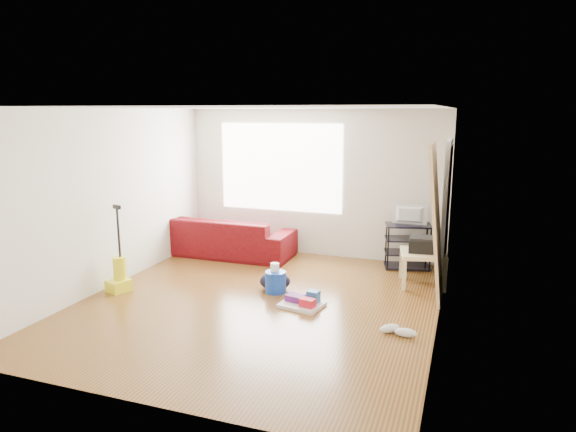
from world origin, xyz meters
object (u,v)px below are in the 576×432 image
(cleaning_tray, at_px, (303,302))
(side_table, at_px, (423,257))
(bucket, at_px, (276,292))
(backpack, at_px, (275,289))
(vacuum, at_px, (119,275))
(sofa, at_px, (228,255))
(tv_stand, at_px, (408,246))

(cleaning_tray, bearing_deg, side_table, 44.77)
(bucket, relative_size, cleaning_tray, 0.50)
(backpack, distance_m, vacuum, 2.18)
(sofa, xyz_separation_m, backpack, (1.40, -1.38, 0.00))
(cleaning_tray, xyz_separation_m, backpack, (-0.57, 0.47, -0.06))
(tv_stand, xyz_separation_m, cleaning_tray, (-1.06, -2.12, -0.31))
(backpack, bearing_deg, side_table, 12.89)
(side_table, xyz_separation_m, backpack, (-1.93, -0.88, -0.42))
(vacuum, bearing_deg, bucket, 37.26)
(side_table, height_order, bucket, side_table)
(sofa, relative_size, bucket, 7.80)
(tv_stand, height_order, bucket, tv_stand)
(bucket, xyz_separation_m, vacuum, (-2.07, -0.68, 0.22))
(tv_stand, distance_m, side_table, 0.83)
(sofa, xyz_separation_m, cleaning_tray, (1.97, -1.85, 0.06))
(tv_stand, height_order, cleaning_tray, tv_stand)
(bucket, bearing_deg, vacuum, -161.88)
(sofa, xyz_separation_m, tv_stand, (3.03, 0.27, 0.36))
(sofa, bearing_deg, vacuum, 74.00)
(sofa, distance_m, vacuum, 2.25)
(side_table, bearing_deg, bucket, -152.57)
(sofa, relative_size, backpack, 5.30)
(bucket, relative_size, vacuum, 0.24)
(cleaning_tray, distance_m, vacuum, 2.61)
(tv_stand, bearing_deg, side_table, -82.67)
(sofa, distance_m, cleaning_tray, 2.70)
(vacuum, bearing_deg, side_table, 41.85)
(cleaning_tray, distance_m, backpack, 0.74)
(side_table, distance_m, backpack, 2.16)
(cleaning_tray, bearing_deg, bucket, 144.15)
(side_table, relative_size, vacuum, 0.59)
(tv_stand, xyz_separation_m, side_table, (0.30, -0.77, 0.05))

